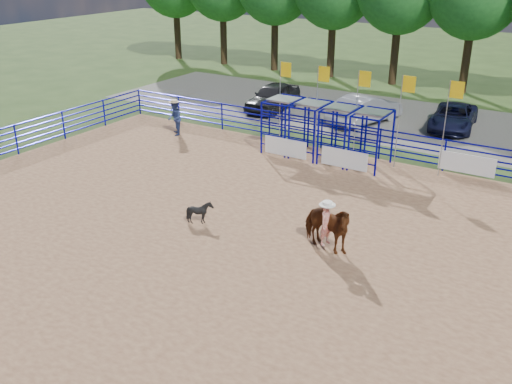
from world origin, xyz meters
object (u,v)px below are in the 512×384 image
Objects in this scene: car_a at (273,97)px; car_c at (453,117)px; spectator_cowboy at (175,118)px; car_b at (365,109)px; horse_and_rider at (326,224)px; calf at (200,212)px.

car_a is 10.59m from car_c.
spectator_cowboy is 0.40× the size of car_a.
car_b is at bearing -168.71° from car_c.
horse_and_rider is 2.82× the size of calf.
spectator_cowboy is (-7.54, 7.82, 0.51)m from calf.
spectator_cowboy is 7.45m from car_a.
spectator_cowboy is 0.40× the size of car_c.
horse_and_rider is 0.51× the size of car_b.
calf is 17.44m from car_c.
spectator_cowboy is at bearing 149.41° from horse_and_rider.
car_c is (10.44, 1.75, -0.14)m from car_a.
car_a is (-5.77, 15.05, 0.36)m from calf.
horse_and_rider is at bearing -30.59° from spectator_cowboy.
car_b is 1.02× the size of car_c.
horse_and_rider is 17.84m from car_a.
horse_and_rider is 0.52× the size of car_a.
car_a is 0.98× the size of car_b.
spectator_cowboy reaches higher than car_a.
spectator_cowboy is at bearing 62.93° from car_b.
spectator_cowboy reaches higher than calf.
car_c is at bearing 36.33° from spectator_cowboy.
horse_and_rider reaches higher than car_a.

